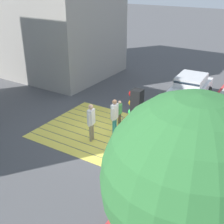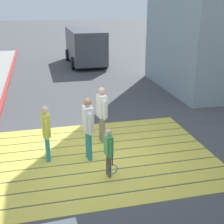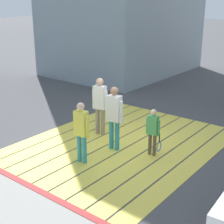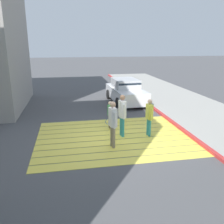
{
  "view_description": "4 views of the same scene",
  "coord_description": "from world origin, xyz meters",
  "px_view_note": "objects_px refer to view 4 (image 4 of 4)",
  "views": [
    {
      "loc": [
        -6.93,
        10.56,
        7.01
      ],
      "look_at": [
        0.01,
        -0.48,
        0.93
      ],
      "focal_mm": 47.73,
      "sensor_mm": 36.0,
      "label": 1
    },
    {
      "loc": [
        -1.62,
        -7.99,
        4.35
      ],
      "look_at": [
        0.46,
        0.69,
        1.09
      ],
      "focal_mm": 50.3,
      "sensor_mm": 36.0,
      "label": 2
    },
    {
      "loc": [
        -7.25,
        -5.39,
        4.07
      ],
      "look_at": [
        0.03,
        0.35,
        0.91
      ],
      "focal_mm": 54.06,
      "sensor_mm": 36.0,
      "label": 3
    },
    {
      "loc": [
        1.8,
        9.3,
        3.88
      ],
      "look_at": [
        -0.02,
        -0.41,
        1.01
      ],
      "focal_mm": 38.23,
      "sensor_mm": 36.0,
      "label": 4
    }
  ],
  "objects_px": {
    "pedestrian_adult_trailing": "(149,115)",
    "pedestrian_child_with_racket": "(110,113)",
    "car_parked_near_curb": "(126,92)",
    "pedestrian_adult_lead": "(113,121)",
    "pedestrian_adult_side": "(122,113)"
  },
  "relations": [
    {
      "from": "car_parked_near_curb",
      "to": "pedestrian_child_with_racket",
      "type": "xyz_separation_m",
      "value": [
        1.95,
        4.88,
        0.01
      ]
    },
    {
      "from": "pedestrian_adult_trailing",
      "to": "pedestrian_child_with_racket",
      "type": "distance_m",
      "value": 1.92
    },
    {
      "from": "car_parked_near_curb",
      "to": "pedestrian_adult_trailing",
      "type": "distance_m",
      "value": 6.11
    },
    {
      "from": "pedestrian_adult_trailing",
      "to": "pedestrian_adult_side",
      "type": "distance_m",
      "value": 1.16
    },
    {
      "from": "pedestrian_child_with_racket",
      "to": "pedestrian_adult_trailing",
      "type": "bearing_deg",
      "value": 140.78
    },
    {
      "from": "car_parked_near_curb",
      "to": "pedestrian_adult_trailing",
      "type": "bearing_deg",
      "value": 85.61
    },
    {
      "from": "car_parked_near_curb",
      "to": "pedestrian_adult_trailing",
      "type": "height_order",
      "value": "pedestrian_adult_trailing"
    },
    {
      "from": "pedestrian_adult_trailing",
      "to": "car_parked_near_curb",
      "type": "bearing_deg",
      "value": -94.39
    },
    {
      "from": "pedestrian_child_with_racket",
      "to": "car_parked_near_curb",
      "type": "bearing_deg",
      "value": -111.76
    },
    {
      "from": "car_parked_near_curb",
      "to": "pedestrian_adult_side",
      "type": "bearing_deg",
      "value": 74.83
    },
    {
      "from": "pedestrian_adult_lead",
      "to": "pedestrian_child_with_racket",
      "type": "bearing_deg",
      "value": -97.13
    },
    {
      "from": "car_parked_near_curb",
      "to": "pedestrian_child_with_racket",
      "type": "bearing_deg",
      "value": 68.24
    },
    {
      "from": "pedestrian_adult_lead",
      "to": "pedestrian_adult_side",
      "type": "distance_m",
      "value": 1.18
    },
    {
      "from": "pedestrian_child_with_racket",
      "to": "pedestrian_adult_lead",
      "type": "bearing_deg",
      "value": 82.87
    },
    {
      "from": "pedestrian_adult_trailing",
      "to": "pedestrian_adult_lead",
      "type": "bearing_deg",
      "value": 26.15
    }
  ]
}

